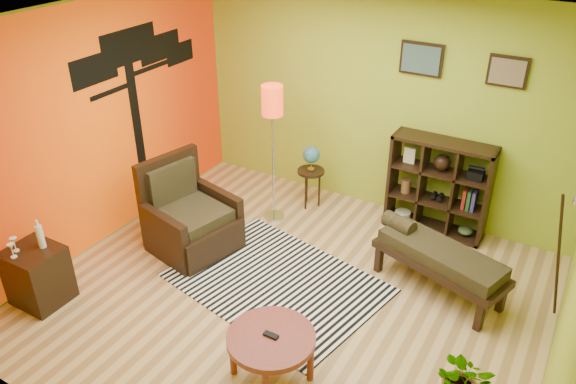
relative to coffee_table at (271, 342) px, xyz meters
The scene contains 11 objects.
ground 1.17m from the coffee_table, 111.61° to the left, with size 5.00×5.00×0.00m, color tan.
room_shell 1.80m from the coffee_table, 115.67° to the left, with size 5.04×4.54×2.82m.
zebra_rug 1.37m from the coffee_table, 119.23° to the left, with size 2.17×1.57×0.01m, color white.
coffee_table is the anchor object (origin of this frame).
armchair 2.28m from the coffee_table, 146.75° to the left, with size 1.06×1.06×1.08m.
side_cabinet 2.62m from the coffee_table, behind, with size 0.52×0.48×0.94m.
floor_lamp 2.86m from the coffee_table, 120.99° to the left, with size 0.27×0.27×1.77m.
globe_table 3.00m from the coffee_table, 111.63° to the left, with size 0.35×0.35×0.86m.
cube_shelf 3.10m from the coffee_table, 80.48° to the left, with size 1.20×0.35×1.20m.
bench 2.09m from the coffee_table, 65.87° to the left, with size 1.51×0.92×0.66m.
potted_plant 1.62m from the coffee_table, 20.36° to the left, with size 0.45×0.50×0.39m, color #26661E.
Camera 1 is at (2.30, -4.00, 3.86)m, focal length 35.00 mm.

